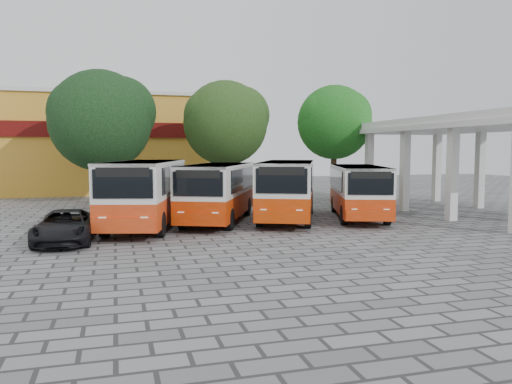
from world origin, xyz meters
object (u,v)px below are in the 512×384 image
object	(u,v)px
bus_centre_left	(218,189)
bus_centre_right	(288,186)
parked_car	(65,226)
bus_far_left	(146,189)
bus_far_right	(358,188)

from	to	relation	value
bus_centre_left	bus_centre_right	distance (m)	3.61
bus_centre_left	parked_car	bearing A→B (deg)	-126.64
bus_far_left	parked_car	world-z (taller)	bus_far_left
bus_far_right	parked_car	distance (m)	14.67
bus_far_left	bus_centre_right	world-z (taller)	bus_far_left
bus_far_right	parked_car	world-z (taller)	bus_far_right
bus_far_right	bus_centre_left	bearing A→B (deg)	-165.82
parked_car	bus_centre_right	bearing A→B (deg)	22.08
bus_far_left	bus_centre_right	xyz separation A→B (m)	(7.19, 0.56, -0.04)
bus_far_right	bus_centre_right	bearing A→B (deg)	-167.17
bus_centre_right	bus_far_right	bearing A→B (deg)	16.62
parked_car	bus_far_left	bearing A→B (deg)	46.48
bus_far_left	bus_centre_left	xyz separation A→B (m)	(3.59, 0.79, -0.11)
bus_centre_left	parked_car	size ratio (longest dim) A/B	1.89
bus_centre_left	parked_car	world-z (taller)	bus_centre_left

